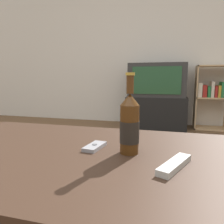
# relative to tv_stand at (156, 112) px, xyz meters

# --- Properties ---
(back_wall) EXTENTS (8.00, 0.05, 2.60)m
(back_wall) POSITION_rel_tv_stand_xyz_m (-0.16, 0.32, 1.06)
(back_wall) COLOR silver
(back_wall) RESTS_ON ground_plane
(coffee_table) EXTENTS (1.27, 0.79, 0.50)m
(coffee_table) POSITION_rel_tv_stand_xyz_m (-0.16, -2.71, 0.19)
(coffee_table) COLOR #332116
(coffee_table) RESTS_ON ground_plane
(tv_stand) EXTENTS (0.90, 0.48, 0.48)m
(tv_stand) POSITION_rel_tv_stand_xyz_m (0.00, 0.00, 0.00)
(tv_stand) COLOR black
(tv_stand) RESTS_ON ground_plane
(television) EXTENTS (0.84, 0.46, 0.50)m
(television) POSITION_rel_tv_stand_xyz_m (-0.00, -0.00, 0.49)
(television) COLOR #2D2D2D
(television) RESTS_ON tv_stand
(bookshelf) EXTENTS (0.47, 0.30, 0.95)m
(bookshelf) POSITION_rel_tv_stand_xyz_m (0.79, 0.10, 0.28)
(bookshelf) COLOR tan
(bookshelf) RESTS_ON ground_plane
(beer_bottle) EXTENTS (0.07, 0.07, 0.29)m
(beer_bottle) POSITION_rel_tv_stand_xyz_m (0.07, -2.68, 0.36)
(beer_bottle) COLOR #47280F
(beer_bottle) RESTS_ON coffee_table
(cell_phone) EXTENTS (0.07, 0.12, 0.02)m
(cell_phone) POSITION_rel_tv_stand_xyz_m (-0.07, -2.66, 0.26)
(cell_phone) COLOR gray
(cell_phone) RESTS_ON coffee_table
(remote_control) EXTENTS (0.11, 0.18, 0.02)m
(remote_control) POSITION_rel_tv_stand_xyz_m (0.23, -2.77, 0.27)
(remote_control) COLOR beige
(remote_control) RESTS_ON coffee_table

